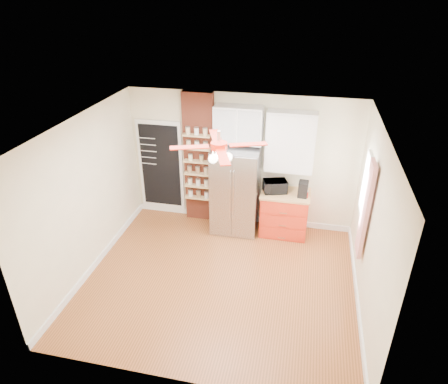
% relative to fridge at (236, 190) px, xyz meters
% --- Properties ---
extents(floor, '(4.50, 4.50, 0.00)m').
position_rel_fridge_xyz_m(floor, '(0.05, -1.63, -0.88)').
color(floor, '#995127').
rests_on(floor, ground).
extents(ceiling, '(4.50, 4.50, 0.00)m').
position_rel_fridge_xyz_m(ceiling, '(0.05, -1.63, 1.83)').
color(ceiling, white).
rests_on(ceiling, wall_back).
extents(wall_back, '(4.50, 0.02, 2.70)m').
position_rel_fridge_xyz_m(wall_back, '(0.05, 0.37, 0.48)').
color(wall_back, beige).
rests_on(wall_back, floor).
extents(wall_front, '(4.50, 0.02, 2.70)m').
position_rel_fridge_xyz_m(wall_front, '(0.05, -3.63, 0.48)').
color(wall_front, beige).
rests_on(wall_front, floor).
extents(wall_left, '(0.02, 4.00, 2.70)m').
position_rel_fridge_xyz_m(wall_left, '(-2.20, -1.63, 0.48)').
color(wall_left, beige).
rests_on(wall_left, floor).
extents(wall_right, '(0.02, 4.00, 2.70)m').
position_rel_fridge_xyz_m(wall_right, '(2.30, -1.63, 0.48)').
color(wall_right, beige).
rests_on(wall_right, floor).
extents(chalkboard, '(0.95, 0.05, 1.95)m').
position_rel_fridge_xyz_m(chalkboard, '(-1.65, 0.33, 0.23)').
color(chalkboard, white).
rests_on(chalkboard, wall_back).
extents(brick_pillar, '(0.60, 0.16, 2.70)m').
position_rel_fridge_xyz_m(brick_pillar, '(-0.80, 0.29, 0.48)').
color(brick_pillar, brown).
rests_on(brick_pillar, floor).
extents(fridge, '(0.90, 0.70, 1.75)m').
position_rel_fridge_xyz_m(fridge, '(0.00, 0.00, 0.00)').
color(fridge, '#ABACB0').
rests_on(fridge, floor).
extents(upper_glass_cabinet, '(0.90, 0.35, 0.70)m').
position_rel_fridge_xyz_m(upper_glass_cabinet, '(0.00, 0.20, 1.27)').
color(upper_glass_cabinet, white).
rests_on(upper_glass_cabinet, wall_back).
extents(red_cabinet, '(0.94, 0.64, 0.90)m').
position_rel_fridge_xyz_m(red_cabinet, '(0.97, 0.05, -0.42)').
color(red_cabinet, red).
rests_on(red_cabinet, floor).
extents(upper_shelf_unit, '(0.90, 0.30, 1.15)m').
position_rel_fridge_xyz_m(upper_shelf_unit, '(0.97, 0.22, 1.00)').
color(upper_shelf_unit, white).
rests_on(upper_shelf_unit, wall_back).
extents(window, '(0.04, 0.75, 1.05)m').
position_rel_fridge_xyz_m(window, '(2.28, -0.73, 0.68)').
color(window, white).
rests_on(window, wall_right).
extents(curtain, '(0.06, 0.40, 1.55)m').
position_rel_fridge_xyz_m(curtain, '(2.23, -1.28, 0.57)').
color(curtain, red).
rests_on(curtain, wall_right).
extents(ceiling_fan, '(1.40, 1.40, 0.44)m').
position_rel_fridge_xyz_m(ceiling_fan, '(0.05, -1.63, 1.55)').
color(ceiling_fan, silver).
rests_on(ceiling_fan, ceiling).
extents(toaster_oven, '(0.51, 0.42, 0.24)m').
position_rel_fridge_xyz_m(toaster_oven, '(0.76, 0.06, 0.15)').
color(toaster_oven, black).
rests_on(toaster_oven, red_cabinet).
extents(coffee_maker, '(0.19, 0.23, 0.30)m').
position_rel_fridge_xyz_m(coffee_maker, '(1.29, -0.01, 0.18)').
color(coffee_maker, black).
rests_on(coffee_maker, red_cabinet).
extents(canister_left, '(0.12, 0.12, 0.13)m').
position_rel_fridge_xyz_m(canister_left, '(1.34, -0.04, 0.09)').
color(canister_left, '#A50F09').
rests_on(canister_left, red_cabinet).
extents(canister_right, '(0.11, 0.11, 0.15)m').
position_rel_fridge_xyz_m(canister_right, '(1.30, 0.12, 0.10)').
color(canister_right, '#A20C09').
rests_on(canister_right, red_cabinet).
extents(pantry_jar_oats, '(0.09, 0.09, 0.12)m').
position_rel_fridge_xyz_m(pantry_jar_oats, '(-0.94, 0.13, 0.56)').
color(pantry_jar_oats, beige).
rests_on(pantry_jar_oats, brick_pillar).
extents(pantry_jar_beans, '(0.11, 0.11, 0.12)m').
position_rel_fridge_xyz_m(pantry_jar_beans, '(-0.72, 0.14, 0.56)').
color(pantry_jar_beans, '#93754B').
rests_on(pantry_jar_beans, brick_pillar).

